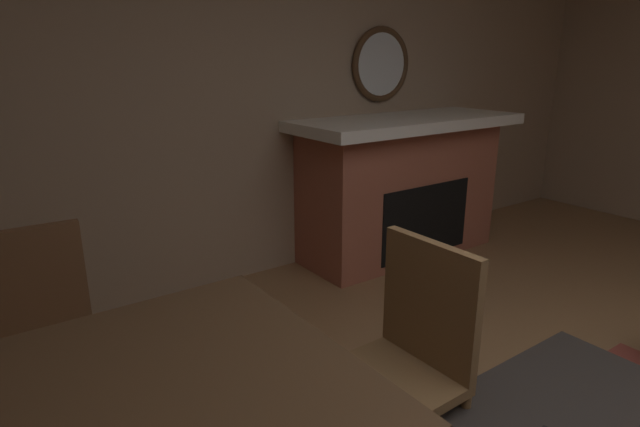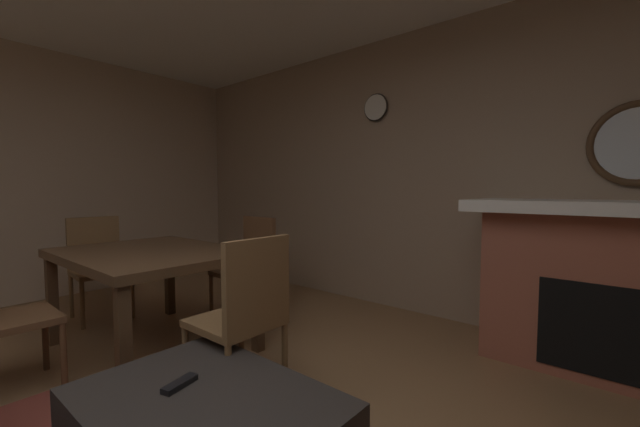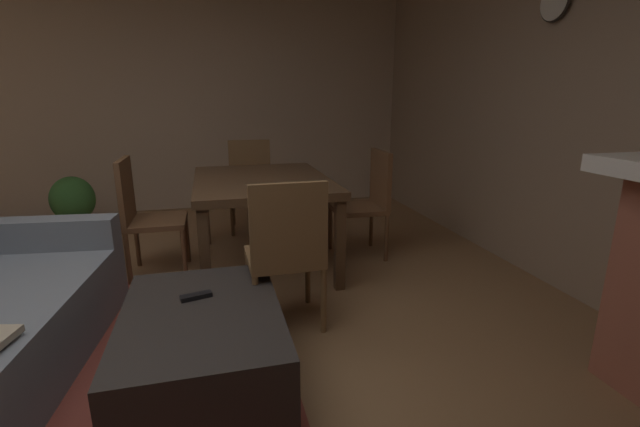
# 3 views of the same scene
# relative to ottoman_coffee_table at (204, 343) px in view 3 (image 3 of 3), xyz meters

# --- Properties ---
(floor) EXTENTS (9.03, 9.03, 0.00)m
(floor) POSITION_rel_ottoman_coffee_table_xyz_m (-0.13, 0.48, -0.18)
(floor) COLOR olive
(wall_right_window_side) EXTENTS (0.12, 6.54, 2.68)m
(wall_right_window_side) POSITION_rel_ottoman_coffee_table_xyz_m (3.63, 0.48, 1.16)
(wall_right_window_side) COLOR #C4AA91
(wall_right_window_side) RESTS_ON ground
(area_rug) EXTENTS (2.60, 2.00, 0.01)m
(area_rug) POSITION_rel_ottoman_coffee_table_xyz_m (-0.00, 0.57, -0.17)
(area_rug) COLOR brown
(area_rug) RESTS_ON ground
(ottoman_coffee_table) EXTENTS (1.07, 0.77, 0.36)m
(ottoman_coffee_table) POSITION_rel_ottoman_coffee_table_xyz_m (0.00, 0.00, 0.00)
(ottoman_coffee_table) COLOR #2D2826
(ottoman_coffee_table) RESTS_ON ground
(tv_remote) EXTENTS (0.09, 0.17, 0.02)m
(tv_remote) POSITION_rel_ottoman_coffee_table_xyz_m (0.14, 0.03, 0.19)
(tv_remote) COLOR black
(tv_remote) RESTS_ON ottoman_coffee_table
(dining_table) EXTENTS (1.41, 1.06, 0.74)m
(dining_table) POSITION_rel_ottoman_coffee_table_xyz_m (1.45, -0.49, 0.48)
(dining_table) COLOR #513823
(dining_table) RESTS_ON ground
(dining_chair_south) EXTENTS (0.46, 0.46, 0.93)m
(dining_chair_south) POSITION_rel_ottoman_coffee_table_xyz_m (1.45, -1.41, 0.34)
(dining_chair_south) COLOR brown
(dining_chair_south) RESTS_ON ground
(dining_chair_north) EXTENTS (0.45, 0.45, 0.93)m
(dining_chair_north) POSITION_rel_ottoman_coffee_table_xyz_m (1.45, 0.43, 0.34)
(dining_chair_north) COLOR brown
(dining_chair_north) RESTS_ON ground
(dining_chair_east) EXTENTS (0.48, 0.48, 0.93)m
(dining_chair_east) POSITION_rel_ottoman_coffee_table_xyz_m (2.54, -0.50, 0.34)
(dining_chair_east) COLOR brown
(dining_chair_east) RESTS_ON ground
(dining_chair_west) EXTENTS (0.45, 0.45, 0.93)m
(dining_chair_west) POSITION_rel_ottoman_coffee_table_xyz_m (0.35, -0.49, 0.34)
(dining_chair_west) COLOR brown
(dining_chair_west) RESTS_ON ground
(potted_plant) EXTENTS (0.43, 0.43, 0.59)m
(potted_plant) POSITION_rel_ottoman_coffee_table_xyz_m (2.82, 1.31, 0.15)
(potted_plant) COLOR #474C51
(potted_plant) RESTS_ON ground
(wall_clock) EXTENTS (0.28, 0.03, 0.28)m
(wall_clock) POSITION_rel_ottoman_coffee_table_xyz_m (0.77, -2.50, 1.84)
(wall_clock) COLOR silver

